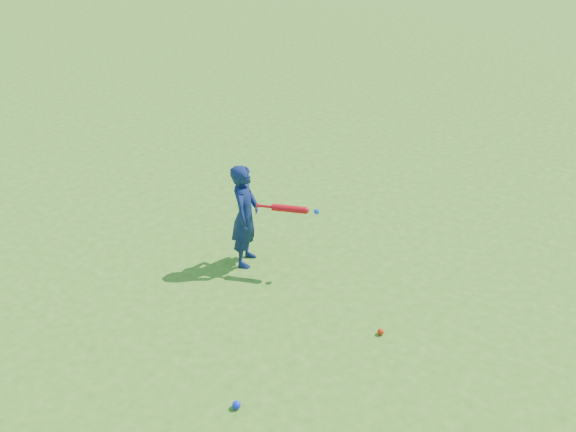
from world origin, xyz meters
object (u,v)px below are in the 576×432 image
at_px(child, 245,216).
at_px(bat_swing, 292,209).
at_px(ground_ball_blue, 236,405).
at_px(ground_ball_red, 381,332).

bearing_deg(child, bat_swing, -94.04).
relative_size(child, bat_swing, 1.90).
bearing_deg(ground_ball_blue, ground_ball_red, 71.84).
bearing_deg(child, ground_ball_red, -120.38).
bearing_deg(bat_swing, ground_ball_blue, -91.04).
xyz_separation_m(ground_ball_blue, bat_swing, (-0.88, 2.02, 0.76)).
height_order(child, ground_ball_blue, child).
xyz_separation_m(ground_ball_red, ground_ball_blue, (-0.53, -1.61, 0.00)).
relative_size(child, ground_ball_blue, 16.38).
distance_m(ground_ball_red, ground_ball_blue, 1.70).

